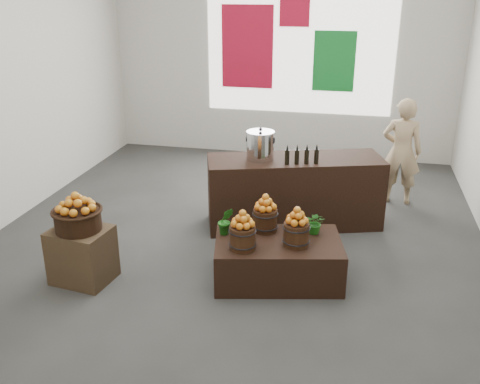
% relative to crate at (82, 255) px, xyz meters
% --- Properties ---
extents(ground, '(7.00, 7.00, 0.00)m').
position_rel_crate_xyz_m(ground, '(1.35, 1.37, -0.29)').
color(ground, '#343532').
rests_on(ground, ground).
extents(back_wall, '(6.00, 0.04, 4.00)m').
position_rel_crate_xyz_m(back_wall, '(1.35, 4.87, 1.71)').
color(back_wall, beige).
rests_on(back_wall, ground).
extents(back_opening, '(3.20, 0.02, 2.40)m').
position_rel_crate_xyz_m(back_opening, '(1.65, 4.85, 1.71)').
color(back_opening, white).
rests_on(back_opening, back_wall).
extents(deco_red_left, '(0.90, 0.04, 1.40)m').
position_rel_crate_xyz_m(deco_red_left, '(0.75, 4.84, 1.61)').
color(deco_red_left, '#A10C25').
rests_on(deco_red_left, back_wall).
extents(deco_green_right, '(0.70, 0.04, 1.00)m').
position_rel_crate_xyz_m(deco_green_right, '(2.25, 4.84, 1.41)').
color(deco_green_right, '#116D25').
rests_on(deco_green_right, back_wall).
extents(deco_red_upper, '(0.50, 0.04, 0.50)m').
position_rel_crate_xyz_m(deco_red_upper, '(1.55, 4.84, 2.21)').
color(deco_red_upper, '#A10C25').
rests_on(deco_red_upper, back_wall).
extents(crate, '(0.65, 0.56, 0.59)m').
position_rel_crate_xyz_m(crate, '(0.00, 0.00, 0.00)').
color(crate, '#4D3924').
rests_on(crate, ground).
extents(wicker_basket, '(0.47, 0.47, 0.21)m').
position_rel_crate_xyz_m(wicker_basket, '(0.00, 0.00, 0.40)').
color(wicker_basket, black).
rests_on(wicker_basket, crate).
extents(apples_in_basket, '(0.37, 0.37, 0.20)m').
position_rel_crate_xyz_m(apples_in_basket, '(0.00, 0.00, 0.61)').
color(apples_in_basket, '#8E0409').
rests_on(apples_in_basket, wicker_basket).
extents(display_table, '(1.45, 1.07, 0.45)m').
position_rel_crate_xyz_m(display_table, '(2.00, 0.47, -0.07)').
color(display_table, black).
rests_on(display_table, ground).
extents(apple_bucket_front_left, '(0.26, 0.26, 0.24)m').
position_rel_crate_xyz_m(apple_bucket_front_left, '(1.68, 0.21, 0.28)').
color(apple_bucket_front_left, '#36200E').
rests_on(apple_bucket_front_left, display_table).
extents(apples_in_bucket_front_left, '(0.20, 0.20, 0.18)m').
position_rel_crate_xyz_m(apples_in_bucket_front_left, '(1.68, 0.21, 0.49)').
color(apples_in_bucket_front_left, '#8E0409').
rests_on(apples_in_bucket_front_left, apple_bucket_front_left).
extents(apple_bucket_front_right, '(0.26, 0.26, 0.24)m').
position_rel_crate_xyz_m(apple_bucket_front_right, '(2.19, 0.40, 0.28)').
color(apple_bucket_front_right, '#36200E').
rests_on(apple_bucket_front_right, display_table).
extents(apples_in_bucket_front_right, '(0.20, 0.20, 0.18)m').
position_rel_crate_xyz_m(apples_in_bucket_front_right, '(2.19, 0.40, 0.49)').
color(apples_in_bucket_front_right, '#8E0409').
rests_on(apples_in_bucket_front_right, apple_bucket_front_right).
extents(apple_bucket_rear, '(0.26, 0.26, 0.24)m').
position_rel_crate_xyz_m(apple_bucket_rear, '(1.82, 0.67, 0.28)').
color(apple_bucket_rear, '#36200E').
rests_on(apple_bucket_rear, display_table).
extents(apples_in_bucket_rear, '(0.20, 0.20, 0.18)m').
position_rel_crate_xyz_m(apples_in_bucket_rear, '(1.82, 0.67, 0.49)').
color(apples_in_bucket_rear, '#8E0409').
rests_on(apples_in_bucket_rear, apple_bucket_rear).
extents(herb_garnish_right, '(0.26, 0.23, 0.25)m').
position_rel_crate_xyz_m(herb_garnish_right, '(2.36, 0.72, 0.28)').
color(herb_garnish_right, '#165511').
rests_on(herb_garnish_right, display_table).
extents(herb_garnish_left, '(0.20, 0.18, 0.30)m').
position_rel_crate_xyz_m(herb_garnish_left, '(1.43, 0.50, 0.31)').
color(herb_garnish_left, '#165511').
rests_on(herb_garnish_left, display_table).
extents(counter, '(2.30, 1.33, 0.90)m').
position_rel_crate_xyz_m(counter, '(1.99, 1.89, 0.16)').
color(counter, black).
rests_on(counter, ground).
extents(stock_pot_left, '(0.34, 0.34, 0.34)m').
position_rel_crate_xyz_m(stock_pot_left, '(1.56, 1.75, 0.77)').
color(stock_pot_left, silver).
rests_on(stock_pot_left, counter).
extents(oil_cruets, '(0.32, 0.15, 0.25)m').
position_rel_crate_xyz_m(oil_cruets, '(2.06, 1.68, 0.73)').
color(oil_cruets, black).
rests_on(oil_cruets, counter).
extents(shopper, '(0.58, 0.41, 1.51)m').
position_rel_crate_xyz_m(shopper, '(3.34, 2.96, 0.46)').
color(shopper, tan).
rests_on(shopper, ground).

